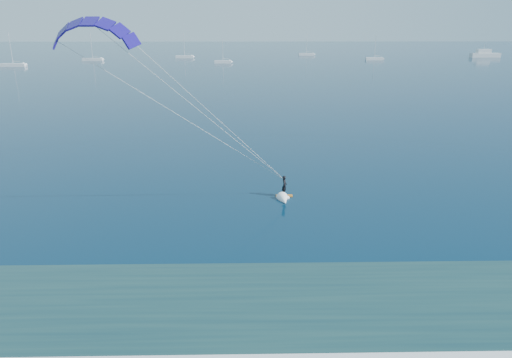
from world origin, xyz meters
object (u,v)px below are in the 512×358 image
Objects in this scene: kitesurfer_rig at (200,112)px; sailboat_1 at (93,59)px; sailboat_3 at (223,62)px; motor_yacht at (485,54)px; sailboat_2 at (185,57)px; sailboat_4 at (306,54)px; sailboat_5 at (374,59)px; sailboat_0 at (13,65)px.

sailboat_1 is at bearing 110.46° from kitesurfer_rig.
sailboat_3 is (-6.33, 160.87, -8.11)m from kitesurfer_rig.
sailboat_3 is (-128.43, -34.43, -0.87)m from motor_yacht.
motor_yacht is at bearing 57.99° from kitesurfer_rig.
sailboat_2 is at bearing 97.85° from kitesurfer_rig.
kitesurfer_rig is at bearing -87.75° from sailboat_3.
sailboat_4 is (-86.97, 15.56, -0.86)m from motor_yacht.
kitesurfer_rig is at bearing -99.46° from sailboat_4.
sailboat_2 is 37.80m from sailboat_3.
sailboat_5 is at bearing -50.97° from sailboat_4.
kitesurfer_rig is 230.44m from motor_yacht.
sailboat_5 is at bearing -163.44° from motor_yacht.
motor_yacht is 62.51m from sailboat_5.
sailboat_2 is (39.14, 16.63, -0.01)m from sailboat_1.
kitesurfer_rig reaches higher than sailboat_3.
sailboat_1 is 1.23× the size of sailboat_3.
sailboat_0 is at bearing -166.93° from motor_yacht.
kitesurfer_rig is 188.24m from sailboat_5.
sailboat_1 reaches higher than sailboat_2.
sailboat_0 is at bearing -126.00° from sailboat_1.
sailboat_3 is at bearing 92.25° from kitesurfer_rig.
sailboat_3 is 64.95m from sailboat_4.
sailboat_3 is (20.24, -31.92, -0.01)m from sailboat_2.
motor_yacht is (122.10, 195.30, -7.24)m from kitesurfer_rig.
motor_yacht is at bearing -10.15° from sailboat_4.
sailboat_1 is 1.11× the size of sailboat_4.
sailboat_5 is (68.52, 16.61, 0.00)m from sailboat_3.
sailboat_2 is 1.05× the size of sailboat_5.
sailboat_4 is 1.01× the size of sailboat_5.
sailboat_0 reaches higher than sailboat_5.
sailboat_2 is 1.04× the size of sailboat_4.
kitesurfer_rig reaches higher than sailboat_1.
sailboat_0 is at bearing 120.69° from kitesurfer_rig.
kitesurfer_rig is 161.20m from sailboat_3.
sailboat_1 reaches higher than sailboat_3.
motor_yacht is 1.28× the size of sailboat_4.
sailboat_3 reaches higher than motor_yacht.
sailboat_5 is (149.28, 30.74, -0.01)m from sailboat_0.
sailboat_3 is 70.51m from sailboat_5.
sailboat_0 is at bearing -168.36° from sailboat_5.
sailboat_3 is 0.91× the size of sailboat_5.
sailboat_1 is 1.07× the size of sailboat_2.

